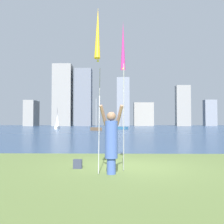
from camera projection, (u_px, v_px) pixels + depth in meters
The scene contains 15 objects.
ground at pixel (119, 129), 59.69m from camera, with size 120.00×138.00×0.12m.
person at pixel (111, 140), 7.57m from camera, with size 0.72×0.54×1.98m.
kite_flag_left at pixel (98, 37), 7.21m from camera, with size 0.16×1.19×4.63m.
kite_flag_right at pixel (123, 49), 8.54m from camera, with size 0.16×1.24×4.68m.
bag at pixel (78, 164), 8.44m from camera, with size 0.27×0.17×0.29m.
sailboat_0 at pixel (96, 129), 46.91m from camera, with size 2.16×2.19×5.70m.
sailboat_1 at pixel (57, 121), 56.16m from camera, with size 0.93×1.71×4.50m.
sailboat_4 at pixel (121, 128), 56.68m from camera, with size 2.88×2.48×4.46m.
skyline_tower_0 at pixel (31, 113), 103.69m from camera, with size 4.00×7.98×9.90m.
skyline_tower_1 at pixel (63, 95), 102.72m from camera, with size 7.20×5.71×23.80m.
skyline_tower_2 at pixel (83, 97), 102.61m from camera, with size 6.34×5.27×22.07m.
skyline_tower_3 at pixel (123, 102), 102.35m from camera, with size 4.77×6.21×18.45m.
skyline_tower_4 at pixel (144, 114), 104.93m from camera, with size 7.70×4.04×9.19m.
skyline_tower_5 at pixel (183, 106), 100.17m from camera, with size 5.28×3.25×15.34m.
skyline_tower_6 at pixel (210, 113), 103.57m from camera, with size 4.59×3.29×10.20m.
Camera 1 is at (-0.41, -8.86, 1.47)m, focal length 42.55 mm.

